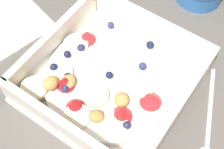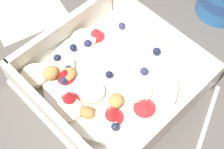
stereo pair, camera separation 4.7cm
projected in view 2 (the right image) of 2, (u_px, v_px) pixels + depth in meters
name	position (u px, v px, depth m)	size (l,w,h in m)	color
ground_plane	(105.00, 81.00, 0.50)	(2.40, 2.40, 0.00)	#56514C
fruit_bowl	(110.00, 80.00, 0.48)	(0.22, 0.22, 0.06)	white
folded_napkin	(26.00, 8.00, 0.57)	(0.12, 0.12, 0.01)	silver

